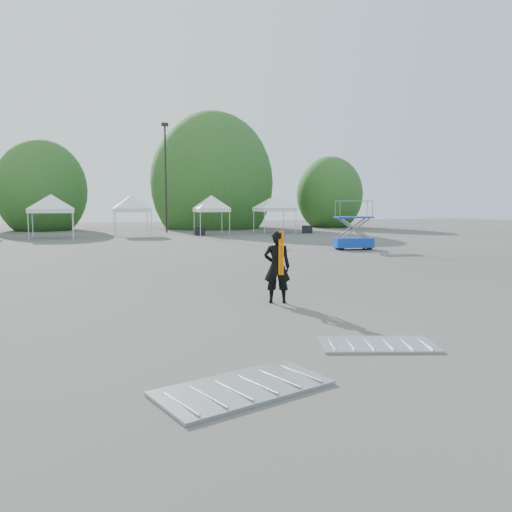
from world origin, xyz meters
name	(u,v)px	position (x,y,z in m)	size (l,w,h in m)	color
ground	(232,295)	(0.00, 0.00, 0.00)	(120.00, 120.00, 0.00)	#474442
light_pole_east	(166,171)	(3.00, 32.00, 5.52)	(0.60, 0.25, 9.80)	black
tree_mid_w	(42,190)	(-8.00, 40.00, 3.93)	(4.16, 4.16, 6.33)	#382314
tree_mid_e	(212,183)	(9.00, 39.00, 4.84)	(5.12, 5.12, 7.79)	#382314
tree_far_e	(329,195)	(22.00, 37.00, 3.63)	(3.84, 3.84, 5.84)	#382314
tent_d	(51,198)	(-6.39, 27.24, 3.06)	(4.54, 4.54, 3.88)	silver
tent_e	(132,198)	(-0.33, 28.58, 3.06)	(4.17, 4.17, 3.88)	silver
tent_f	(211,198)	(6.13, 27.60, 3.06)	(3.78, 3.78, 3.88)	silver
tent_g	(274,199)	(12.07, 28.24, 3.06)	(4.42, 4.42, 3.88)	silver
man	(277,267)	(0.82, -1.47, 0.96)	(0.81, 0.66, 1.92)	black
scissor_lift	(353,225)	(10.52, 11.53, 1.41)	(2.33, 1.49, 2.79)	#0D4EAF
barrier_left	(243,387)	(-1.89, -7.13, 0.04)	(2.69, 1.87, 0.08)	#A9ABB1
barrier_mid	(377,344)	(1.13, -5.83, 0.03)	(2.32, 1.64, 0.07)	#A9ABB1
crate_mid	(199,231)	(4.95, 27.07, 0.34)	(0.88, 0.68, 0.68)	black
crate_east	(307,229)	(14.66, 26.86, 0.34)	(0.87, 0.68, 0.68)	black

